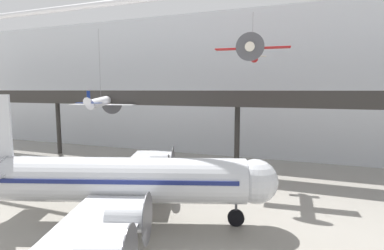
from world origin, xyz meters
TOP-DOWN VIEW (x-y plane):
  - hangar_back_wall at (0.00, 34.24)m, footprint 140.00×3.00m
  - mezzanine_walkway at (0.00, 24.04)m, footprint 110.00×3.20m
  - airliner_silver_main at (-5.46, 5.58)m, footprint 25.00×29.11m
  - suspended_plane_red_highwing at (2.57, 20.04)m, footprint 8.08×6.61m
  - suspended_plane_white_twin at (-18.07, 20.54)m, footprint 9.39×7.75m

SIDE VIEW (x-z plane):
  - airliner_silver_main at x=-5.46m, z-range -1.57..8.71m
  - mezzanine_walkway at x=0.00m, z-range 3.59..14.13m
  - suspended_plane_white_twin at x=-18.07m, z-range 3.08..14.83m
  - hangar_back_wall at x=0.00m, z-range 0.00..22.86m
  - suspended_plane_red_highwing at x=2.57m, z-range 11.89..17.39m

